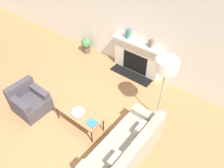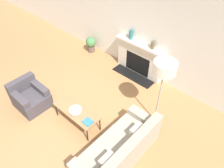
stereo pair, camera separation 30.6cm
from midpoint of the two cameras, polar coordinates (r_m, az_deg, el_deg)
The scene contains 12 objects.
ground_plane at distance 5.70m, azimuth -10.14°, elevation -9.98°, with size 18.00×18.00×0.00m, color #A87547.
wall_back at distance 6.48m, azimuth 9.33°, elevation 14.11°, with size 18.00×0.06×2.90m.
fireplace at distance 6.82m, azimuth 8.42°, elevation 6.48°, with size 1.68×0.59×1.05m.
couch at distance 4.82m, azimuth 3.72°, elevation -16.94°, with size 0.83×2.04×0.82m.
armchair_near at distance 6.16m, azimuth -19.32°, elevation -3.26°, with size 0.85×0.77×0.74m.
coffee_table at distance 5.35m, azimuth -7.64°, elevation -7.11°, with size 1.23×0.49×0.46m.
bowl at distance 5.27m, azimuth -7.89°, elevation -6.86°, with size 0.31×0.31×0.07m.
book at distance 5.05m, azimuth -4.58°, elevation -9.86°, with size 0.22×0.19×0.02m.
floor_lamp at distance 4.70m, azimuth 15.32°, elevation 3.28°, with size 0.50×0.50×1.83m.
mantel_vase_left at distance 6.64m, azimuth 6.33°, elevation 12.70°, with size 0.12×0.12×0.29m.
mantel_vase_center_left at distance 6.31m, azimuth 12.03°, elevation 9.91°, with size 0.12×0.12×0.23m.
potted_plant at distance 7.88m, azimuth -4.43°, elevation 10.44°, with size 0.35×0.35×0.56m.
Camera 2 is at (3.15, -1.79, 4.44)m, focal length 35.00 mm.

